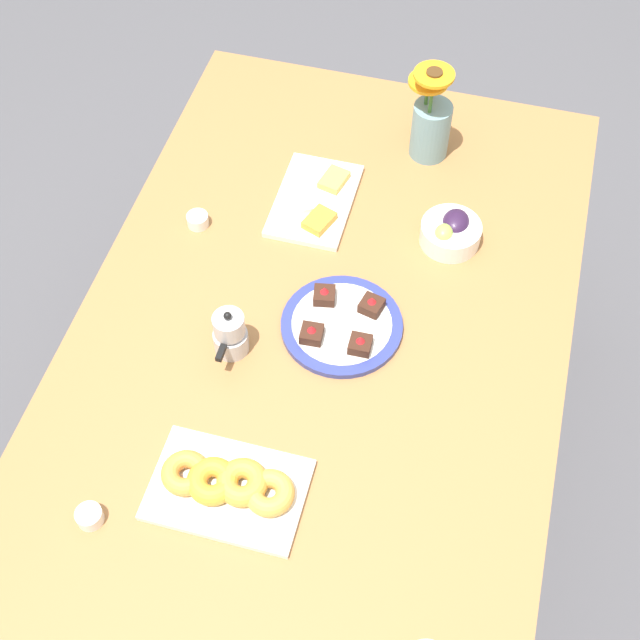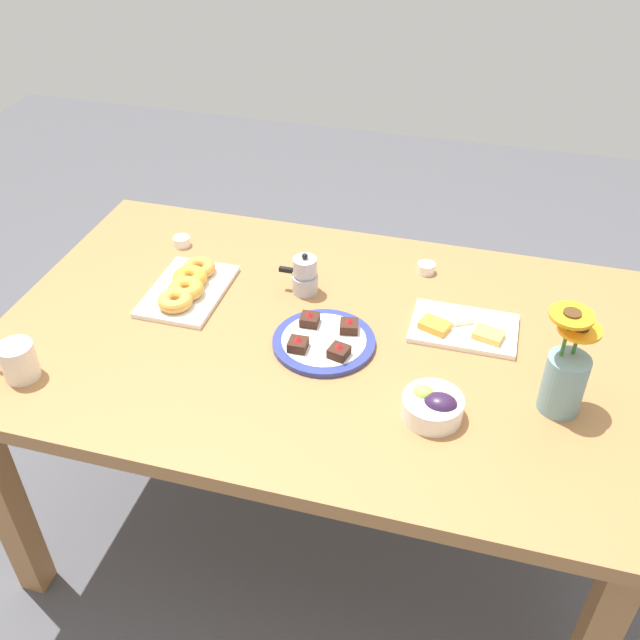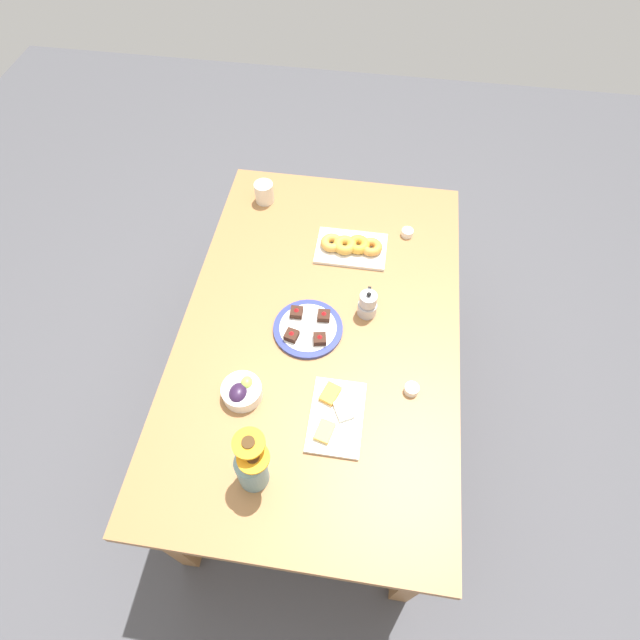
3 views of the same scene
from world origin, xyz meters
name	(u,v)px [view 2 (image 2 of 3)]	position (x,y,z in m)	size (l,w,h in m)	color
ground_plane	(320,519)	(0.00, 0.00, 0.00)	(6.00, 6.00, 0.00)	#4C4C51
dining_table	(320,359)	(0.00, 0.00, 0.65)	(1.60, 1.00, 0.74)	#9E6B3D
coffee_mug	(18,360)	(0.62, 0.33, 0.79)	(0.12, 0.08, 0.09)	silver
grape_bowl	(433,406)	(-0.31, 0.21, 0.77)	(0.13, 0.13, 0.07)	white
cheese_platter	(463,328)	(-0.34, -0.10, 0.75)	(0.26, 0.17, 0.03)	white
croissant_platter	(188,287)	(0.38, -0.07, 0.76)	(0.19, 0.28, 0.05)	white
jam_cup_honey	(182,241)	(0.50, -0.29, 0.76)	(0.05, 0.05, 0.03)	white
jam_cup_berry	(426,268)	(-0.21, -0.34, 0.76)	(0.05, 0.05, 0.03)	white
dessert_plate	(324,341)	(-0.02, 0.04, 0.75)	(0.25, 0.25, 0.05)	navy
flower_vase	(565,377)	(-0.57, 0.11, 0.83)	(0.11, 0.11, 0.25)	#6B939E
moka_pot	(305,276)	(0.09, -0.16, 0.79)	(0.11, 0.07, 0.12)	#B7B7BC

